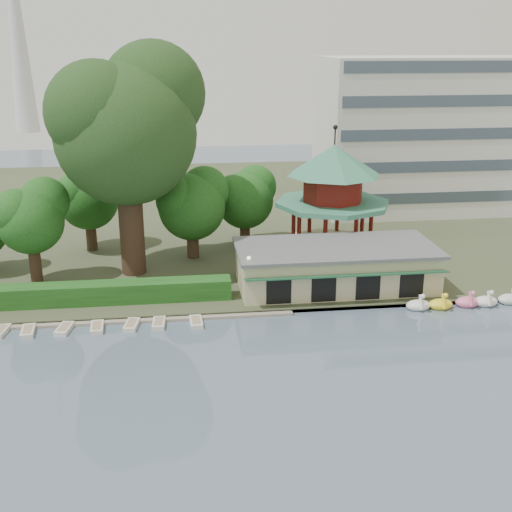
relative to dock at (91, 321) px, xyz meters
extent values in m
plane|color=slate|center=(12.00, -17.20, -0.12)|extent=(220.00, 220.00, 0.00)
cube|color=#424930|center=(12.00, 34.80, 0.08)|extent=(220.00, 70.00, 0.40)
cube|color=gray|center=(12.00, 0.10, 0.03)|extent=(220.00, 0.60, 0.30)
cube|color=gray|center=(0.00, 0.00, 0.00)|extent=(34.00, 1.60, 0.24)
cube|color=#C5BC8F|center=(22.00, 4.80, 2.08)|extent=(18.00, 8.00, 3.60)
cube|color=#595B5E|center=(22.00, 4.80, 4.03)|extent=(18.60, 8.60, 0.30)
cube|color=#194C2D|center=(22.00, 0.50, 2.88)|extent=(18.00, 1.59, 0.45)
cylinder|color=#C5BC8F|center=(24.00, 14.80, 0.88)|extent=(10.40, 10.40, 1.20)
cylinder|color=#387F62|center=(24.00, 14.80, 5.73)|extent=(12.40, 12.40, 0.50)
cylinder|color=maroon|center=(24.00, 14.80, 7.38)|extent=(6.40, 6.40, 2.80)
cone|color=#387F62|center=(24.00, 14.80, 10.38)|extent=(10.00, 10.00, 3.20)
cylinder|color=black|center=(24.00, 14.80, 12.88)|extent=(0.16, 0.16, 1.80)
cube|color=silver|center=(42.00, 32.80, 10.28)|extent=(30.00, 14.00, 20.00)
cone|color=silver|center=(-30.00, 122.80, 29.88)|extent=(6.00, 6.00, 60.00)
cube|color=#21581C|center=(-3.00, 3.30, 1.18)|extent=(30.00, 2.00, 1.80)
cylinder|color=black|center=(13.50, 1.80, 2.28)|extent=(0.12, 0.12, 4.00)
sphere|color=beige|center=(13.50, 1.80, 4.38)|extent=(0.36, 0.36, 0.36)
cylinder|color=#3A281C|center=(3.00, 10.80, 5.80)|extent=(2.39, 2.39, 11.03)
sphere|color=#24431B|center=(3.00, 10.80, 13.96)|extent=(13.29, 13.29, 13.29)
sphere|color=#24431B|center=(5.66, 12.79, 17.49)|extent=(9.97, 9.97, 9.97)
sphere|color=#24431B|center=(0.67, 9.47, 16.17)|extent=(9.31, 9.31, 9.31)
cylinder|color=#3A281C|center=(-6.00, 8.80, 2.77)|extent=(1.11, 1.11, 4.98)
sphere|color=#21581C|center=(-6.00, 8.80, 6.46)|extent=(6.17, 6.17, 6.17)
sphere|color=#21581C|center=(-4.77, 9.73, 8.05)|extent=(4.63, 4.63, 4.63)
sphere|color=#21581C|center=(-7.08, 8.18, 7.46)|extent=(4.32, 4.32, 4.32)
cylinder|color=#3A281C|center=(9.00, 14.80, 2.51)|extent=(1.26, 1.26, 4.46)
sphere|color=#21581C|center=(9.00, 14.80, 5.81)|extent=(7.00, 7.00, 7.00)
sphere|color=#21581C|center=(10.40, 15.85, 7.24)|extent=(5.25, 5.25, 5.25)
sphere|color=#21581C|center=(7.77, 14.10, 6.71)|extent=(4.90, 4.90, 4.90)
cylinder|color=#3A281C|center=(15.00, 18.80, 2.34)|extent=(1.15, 1.15, 4.13)
sphere|color=#21581C|center=(15.00, 18.80, 5.40)|extent=(6.40, 6.40, 6.40)
sphere|color=#21581C|center=(16.28, 19.76, 6.72)|extent=(4.80, 4.80, 4.80)
sphere|color=#21581C|center=(13.88, 18.16, 6.22)|extent=(4.48, 4.48, 4.48)
cylinder|color=#3A281C|center=(-2.00, 18.80, 2.55)|extent=(1.15, 1.15, 4.53)
sphere|color=#21581C|center=(-2.00, 18.80, 5.90)|extent=(6.41, 6.41, 6.41)
sphere|color=#21581C|center=(-0.72, 19.76, 7.35)|extent=(4.81, 4.81, 4.81)
sphere|color=#21581C|center=(-3.12, 18.16, 6.81)|extent=(4.49, 4.49, 4.49)
ellipsoid|color=white|center=(28.13, -0.76, 0.23)|extent=(2.16, 1.44, 0.99)
cylinder|color=white|center=(28.13, -1.31, 0.78)|extent=(0.26, 0.79, 1.29)
sphere|color=white|center=(28.13, -1.61, 1.43)|extent=(0.44, 0.44, 0.44)
ellipsoid|color=yellow|center=(30.17, -0.80, 0.23)|extent=(2.16, 1.44, 0.99)
cylinder|color=yellow|center=(30.17, -1.35, 0.78)|extent=(0.26, 0.79, 1.29)
sphere|color=yellow|center=(30.17, -1.65, 1.43)|extent=(0.44, 0.44, 0.44)
ellipsoid|color=pink|center=(32.73, -0.60, 0.23)|extent=(2.16, 1.44, 0.99)
cylinder|color=pink|center=(32.73, -1.15, 0.78)|extent=(0.26, 0.79, 1.29)
sphere|color=pink|center=(32.73, -1.45, 1.43)|extent=(0.44, 0.44, 0.44)
ellipsoid|color=white|center=(34.40, -0.66, 0.23)|extent=(2.16, 1.44, 0.99)
cylinder|color=white|center=(34.40, -1.21, 0.78)|extent=(0.26, 0.79, 1.29)
sphere|color=white|center=(34.40, -1.51, 1.43)|extent=(0.44, 0.44, 0.44)
ellipsoid|color=silver|center=(36.78, -0.46, 0.23)|extent=(2.16, 1.44, 0.99)
cube|color=silver|center=(-7.01, -1.26, 0.06)|extent=(1.31, 2.42, 0.36)
cube|color=silver|center=(-4.82, -1.53, 0.06)|extent=(1.18, 2.37, 0.36)
cube|color=silver|center=(-1.97, -1.43, 0.06)|extent=(1.38, 2.44, 0.36)
cube|color=silver|center=(0.63, -1.50, 0.06)|extent=(1.13, 2.35, 0.36)
cube|color=silver|center=(3.41, -1.34, 0.06)|extent=(1.34, 2.42, 0.36)
cube|color=silver|center=(5.62, -1.27, 0.06)|extent=(1.11, 2.35, 0.36)
cube|color=silver|center=(8.69, -1.43, 0.06)|extent=(1.12, 2.35, 0.36)
camera|label=1|loc=(7.57, -50.40, 22.28)|focal=45.00mm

